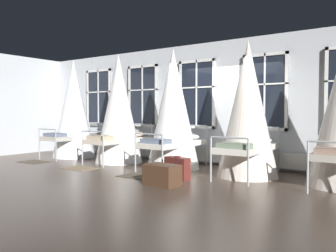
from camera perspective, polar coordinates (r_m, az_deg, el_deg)
The scene contains 12 objects.
ground at distance 7.97m, azimuth 6.34°, elevation -7.49°, with size 24.69×24.69×0.00m, color #4C3D33.
back_wall_with_windows at distance 8.94m, azimuth 10.15°, elevation 3.68°, with size 13.35×0.10×3.15m, color silver.
window_bank at distance 8.84m, azimuth 9.79°, elevation 0.34°, with size 10.26×0.10×2.65m.
cot_first at distance 10.88m, azimuth -15.09°, elevation 2.58°, with size 1.28×1.92×2.92m.
cot_second at distance 9.49m, azimuth -8.04°, elevation 2.63°, with size 1.28×1.92×2.90m.
cot_third at distance 8.35m, azimuth 0.85°, elevation 2.56°, with size 1.28×1.92×2.86m.
cot_fourth at distance 7.48m, azimuth 12.86°, elevation 2.48°, with size 1.28×1.92×2.84m.
rug_first at distance 10.16m, azimuth -21.00°, elevation -5.48°, with size 0.80×0.56×0.01m, color brown.
rug_second at distance 8.71m, azimuth -14.19°, elevation -6.68°, with size 0.80×0.56×0.01m, color #8E7A5B.
rug_third at distance 7.43m, azimuth -4.81°, elevation -8.16°, with size 0.80×0.56×0.01m, color brown.
suitcase_dark at distance 7.11m, azimuth 1.50°, elevation -6.85°, with size 0.59×0.31×0.47m.
travel_trunk at distance 6.51m, azimuth -0.97°, elevation -7.96°, with size 0.64×0.40×0.39m, color #472D1E.
Camera 1 is at (3.77, -6.89, 1.35)m, focal length 37.41 mm.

